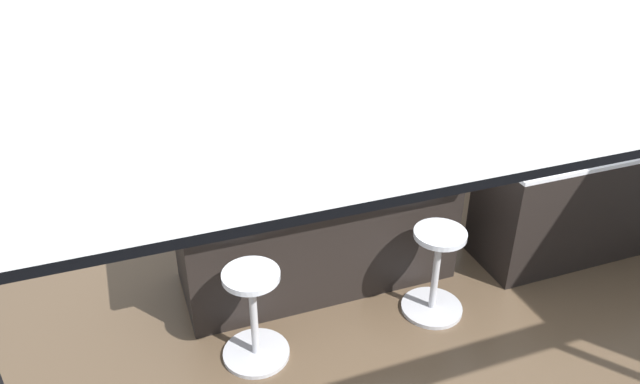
# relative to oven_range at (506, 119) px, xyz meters

# --- Properties ---
(ground_plane) EXTENTS (7.70, 7.70, 0.00)m
(ground_plane) POSITION_rel_oven_range_xyz_m (2.61, 1.47, -0.45)
(ground_plane) COLOR brown
(sink_cabinet) EXTENTS (2.52, 0.60, 1.21)m
(sink_cabinet) POSITION_rel_oven_range_xyz_m (-0.00, 1.61, 0.02)
(sink_cabinet) COLOR black
(sink_cabinet) RESTS_ON ground_plane
(oven_range) EXTENTS (0.60, 0.61, 0.90)m
(oven_range) POSITION_rel_oven_range_xyz_m (0.00, 0.00, 0.00)
(oven_range) COLOR #38383D
(oven_range) RESTS_ON ground_plane
(kitchen_island) EXTENTS (2.07, 0.97, 0.95)m
(kitchen_island) POSITION_rel_oven_range_xyz_m (2.55, 1.25, 0.03)
(kitchen_island) COLOR black
(kitchen_island) RESTS_ON ground_plane
(stool_by_window) EXTENTS (0.44, 0.44, 0.67)m
(stool_by_window) POSITION_rel_oven_range_xyz_m (1.89, 1.91, -0.13)
(stool_by_window) COLOR #B7B7BC
(stool_by_window) RESTS_ON ground_plane
(stool_middle) EXTENTS (0.44, 0.44, 0.67)m
(stool_middle) POSITION_rel_oven_range_xyz_m (3.20, 1.91, -0.13)
(stool_middle) COLOR #B7B7BC
(stool_middle) RESTS_ON ground_plane
(cutting_board) EXTENTS (0.36, 0.24, 0.02)m
(cutting_board) POSITION_rel_oven_range_xyz_m (2.22, 1.15, 0.51)
(cutting_board) COLOR tan
(cutting_board) RESTS_ON kitchen_island
(apple_green) EXTENTS (0.07, 0.07, 0.07)m
(apple_green) POSITION_rel_oven_range_xyz_m (2.14, 1.11, 0.56)
(apple_green) COLOR #609E2D
(apple_green) RESTS_ON cutting_board
(apple_red) EXTENTS (0.09, 0.09, 0.09)m
(apple_red) POSITION_rel_oven_range_xyz_m (2.19, 1.21, 0.56)
(apple_red) COLOR red
(apple_red) RESTS_ON cutting_board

